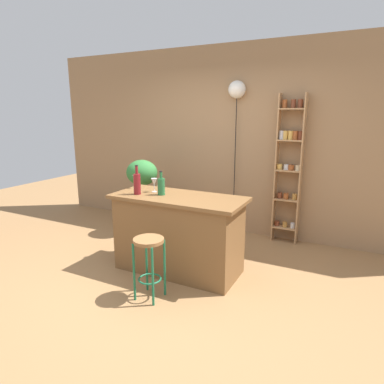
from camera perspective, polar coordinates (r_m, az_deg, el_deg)
ground at (r=3.87m, az=-4.49°, el=-14.78°), size 12.00×12.00×0.00m
back_wall at (r=5.19m, az=6.56°, el=8.58°), size 6.40×0.10×2.80m
kitchen_counter at (r=3.92m, az=-2.32°, el=-7.07°), size 1.53×0.67×0.90m
bar_stool at (r=3.37m, az=-7.32°, el=-10.55°), size 0.30×0.30×0.63m
spice_shelf at (r=4.84m, az=16.12°, el=4.21°), size 0.36×0.16×2.08m
plant_stool at (r=5.28m, az=-8.24°, el=-4.93°), size 0.31×0.31×0.36m
potted_plant at (r=5.12m, az=-8.48°, el=1.97°), size 0.48×0.43×0.78m
bottle_soda_blue at (r=3.84m, az=-5.26°, el=1.04°), size 0.08×0.08×0.28m
bottle_vinegar at (r=3.90m, az=-9.33°, el=1.47°), size 0.08×0.08×0.34m
wine_glass_left at (r=3.99m, az=-6.46°, el=1.66°), size 0.07×0.07×0.16m
wine_glass_center at (r=4.23m, az=-9.58°, el=2.22°), size 0.07×0.07×0.16m
pendant_globe_light at (r=5.04m, az=7.66°, el=16.68°), size 0.25×0.25×2.27m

